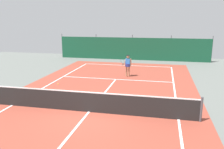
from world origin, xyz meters
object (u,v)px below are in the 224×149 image
tennis_net (89,102)px  parked_car (115,49)px  tennis_ball_near_player (58,84)px  tennis_player (128,64)px

tennis_net → parked_car: parked_car is taller
parked_car → tennis_net: bearing=-82.1°
tennis_ball_near_player → parked_car: 13.84m
tennis_net → parked_car: size_ratio=2.41×
tennis_net → tennis_ball_near_player: size_ratio=153.33×
tennis_ball_near_player → parked_car: bearing=85.4°
tennis_ball_near_player → tennis_net: bearing=-50.0°
tennis_ball_near_player → parked_car: (1.10, 13.77, 0.81)m
tennis_net → tennis_ball_near_player: 5.52m
tennis_player → tennis_ball_near_player: (-4.25, -3.28, -0.93)m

